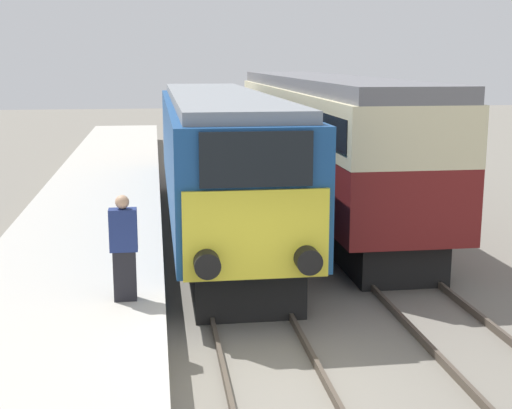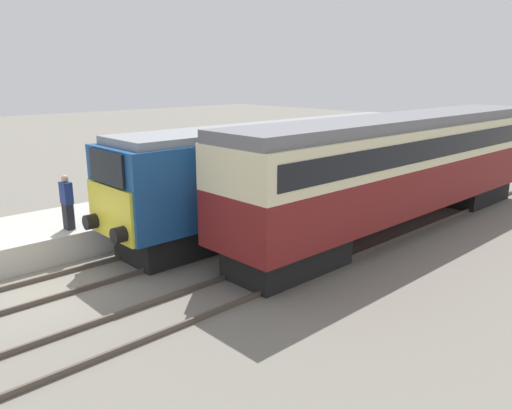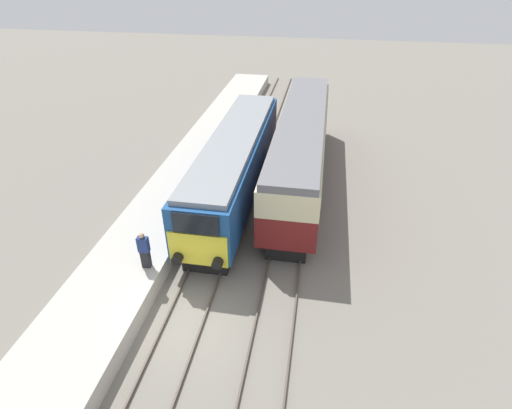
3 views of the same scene
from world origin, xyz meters
name	(u,v)px [view 1 (image 1 of 3)]	position (x,y,z in m)	size (l,w,h in m)	color
ground_plane	(279,394)	(0.00, 0.00, 0.00)	(120.00, 120.00, 0.00)	slate
platform_left	(89,237)	(-3.30, 8.00, 0.42)	(3.50, 50.00, 0.85)	#B7B2A8
rails_near_track	(238,282)	(0.00, 5.00, 0.07)	(1.51, 60.00, 0.14)	#4C4238
rails_far_track	(394,275)	(3.40, 5.00, 0.07)	(1.50, 60.00, 0.14)	#4C4238
locomotive	(218,156)	(0.00, 9.48, 2.14)	(2.70, 14.84, 3.80)	black
passenger_carriage	(322,132)	(3.40, 11.97, 2.49)	(2.75, 16.31, 4.15)	black
person_on_platform	(124,248)	(-2.18, 1.95, 1.70)	(0.44, 0.26, 1.72)	black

